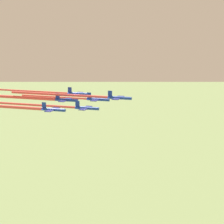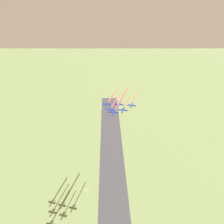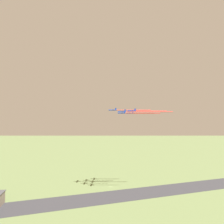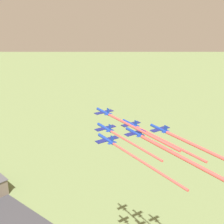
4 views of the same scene
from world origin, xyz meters
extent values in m
plane|color=#6B7F4C|center=(0.00, 0.00, 0.00)|extent=(3000.00, 3000.00, 0.00)
cube|color=#38383D|center=(-2.31, -31.80, 0.10)|extent=(550.66, 93.56, 0.20)
cylinder|color=#19389E|center=(-2.31, -31.80, 106.28)|extent=(9.81, 2.82, 1.19)
cube|color=navy|center=(-1.67, -31.91, 106.28)|extent=(4.10, 9.41, 0.20)
cube|color=#19389E|center=(1.64, -32.48, 107.77)|extent=(1.73, 0.44, 2.38)
cube|color=#19389E|center=(1.64, -32.48, 106.28)|extent=(1.76, 3.62, 0.13)
cylinder|color=#19389E|center=(7.69, -40.26, 103.94)|extent=(9.81, 2.82, 1.19)
cube|color=navy|center=(8.33, -40.37, 103.94)|extent=(4.10, 9.41, 0.20)
cube|color=#19389E|center=(11.64, -40.94, 105.43)|extent=(1.73, 0.44, 2.38)
cube|color=#19389E|center=(11.64, -40.94, 103.94)|extent=(1.76, 3.62, 0.13)
cylinder|color=#19389E|center=(9.94, -27.17, 102.72)|extent=(9.81, 2.82, 1.19)
cube|color=navy|center=(10.58, -27.28, 102.72)|extent=(4.10, 9.41, 0.20)
cube|color=#19389E|center=(13.89, -27.85, 104.21)|extent=(1.73, 0.44, 2.38)
cube|color=#19389E|center=(13.89, -27.85, 102.72)|extent=(1.76, 3.62, 0.13)
cylinder|color=#19389E|center=(17.70, -48.71, 104.70)|extent=(9.81, 2.82, 1.19)
cube|color=navy|center=(18.34, -48.82, 104.70)|extent=(4.10, 9.41, 0.20)
cube|color=#19389E|center=(21.65, -49.39, 106.19)|extent=(1.73, 0.44, 2.38)
cube|color=#19389E|center=(21.65, -49.39, 104.70)|extent=(1.76, 3.62, 0.13)
cylinder|color=#19389E|center=(19.94, -35.62, 104.21)|extent=(9.81, 2.82, 1.19)
cube|color=navy|center=(20.58, -35.73, 104.21)|extent=(4.10, 9.41, 0.20)
cube|color=#19389E|center=(23.89, -36.30, 105.70)|extent=(1.73, 0.44, 2.38)
cube|color=#19389E|center=(23.89, -36.30, 104.21)|extent=(1.76, 3.62, 0.13)
cylinder|color=#19389E|center=(22.19, -22.53, 102.69)|extent=(9.81, 2.82, 1.19)
cube|color=navy|center=(22.83, -22.64, 102.69)|extent=(4.10, 9.41, 0.20)
cube|color=#19389E|center=(26.14, -23.21, 104.18)|extent=(1.73, 0.44, 2.38)
cube|color=#19389E|center=(26.14, -23.21, 102.69)|extent=(1.76, 3.62, 0.13)
cylinder|color=#D84C47|center=(23.43, -36.22, 106.28)|extent=(42.05, 8.16, 0.99)
cylinder|color=#D84C47|center=(27.25, -43.62, 103.94)|extent=(29.64, 5.84, 0.78)
cylinder|color=#D84C47|center=(33.04, -31.13, 102.72)|extent=(36.74, 7.17, 0.91)
cylinder|color=#D84C47|center=(40.15, -52.57, 104.70)|extent=(35.44, 6.83, 0.78)
cylinder|color=#D84C47|center=(48.17, -40.47, 104.21)|extent=(47.06, 9.27, 1.25)
cylinder|color=#D84C47|center=(44.48, -26.36, 102.69)|extent=(35.17, 7.19, 1.21)
camera|label=1|loc=(-27.45, 172.42, 142.16)|focal=85.00mm
camera|label=2|loc=(-184.47, -45.30, 201.89)|focal=35.00mm
camera|label=3|loc=(-37.11, -246.65, 95.02)|focal=28.00mm
camera|label=4|loc=(95.51, -120.86, 153.18)|focal=50.00mm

